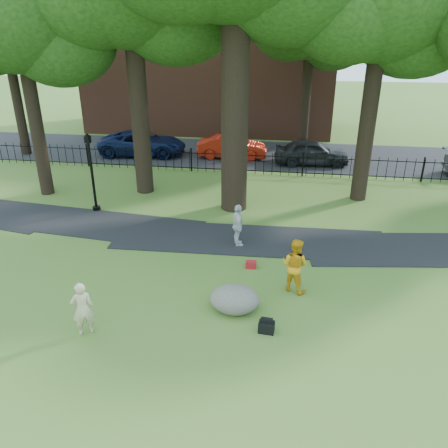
% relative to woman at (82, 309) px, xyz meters
% --- Properties ---
extents(ground, '(120.00, 120.00, 0.00)m').
position_rel_woman_xyz_m(ground, '(2.63, 2.11, -0.74)').
color(ground, '#467027').
rests_on(ground, ground).
extents(footpath, '(36.07, 3.85, 0.03)m').
position_rel_woman_xyz_m(footpath, '(3.63, 6.01, -0.74)').
color(footpath, black).
rests_on(footpath, ground).
extents(street, '(80.00, 7.00, 0.02)m').
position_rel_woman_xyz_m(street, '(2.63, 18.11, -0.74)').
color(street, black).
rests_on(street, ground).
extents(iron_fence, '(44.00, 0.04, 1.20)m').
position_rel_woman_xyz_m(iron_fence, '(2.63, 14.11, -0.14)').
color(iron_fence, black).
rests_on(iron_fence, ground).
extents(brick_building, '(18.00, 8.00, 12.00)m').
position_rel_woman_xyz_m(brick_building, '(-1.37, 26.11, 5.26)').
color(brick_building, brown).
rests_on(brick_building, ground).
extents(tree_row, '(26.82, 7.96, 12.42)m').
position_rel_woman_xyz_m(tree_row, '(3.14, 10.51, 7.41)').
color(tree_row, black).
rests_on(tree_row, ground).
extents(woman, '(0.65, 0.60, 1.48)m').
position_rel_woman_xyz_m(woman, '(0.00, 0.00, 0.00)').
color(woman, '#C7B688').
rests_on(woman, ground).
extents(man, '(1.01, 0.93, 1.68)m').
position_rel_woman_xyz_m(man, '(5.25, 2.86, 0.10)').
color(man, orange).
rests_on(man, ground).
extents(pedestrian, '(0.66, 0.99, 1.57)m').
position_rel_woman_xyz_m(pedestrian, '(3.24, 5.53, 0.04)').
color(pedestrian, silver).
rests_on(pedestrian, ground).
extents(boulder, '(1.62, 1.41, 0.80)m').
position_rel_woman_xyz_m(boulder, '(3.64, 1.58, -0.34)').
color(boulder, '#696358').
rests_on(boulder, ground).
extents(lamppost, '(0.33, 0.33, 3.35)m').
position_rel_woman_xyz_m(lamppost, '(-3.18, 7.91, 0.90)').
color(lamppost, black).
rests_on(lamppost, ground).
extents(backpack, '(0.43, 0.29, 0.30)m').
position_rel_woman_xyz_m(backpack, '(4.59, 0.74, -0.59)').
color(backpack, black).
rests_on(backpack, ground).
extents(red_bag, '(0.35, 0.22, 0.23)m').
position_rel_woman_xyz_m(red_bag, '(3.88, 3.98, -0.62)').
color(red_bag, maroon).
rests_on(red_bag, ground).
extents(red_sedan, '(4.17, 1.58, 1.36)m').
position_rel_woman_xyz_m(red_sedan, '(1.46, 17.14, -0.06)').
color(red_sedan, '#A71C0C').
rests_on(red_sedan, ground).
extents(navy_van, '(5.45, 2.90, 1.46)m').
position_rel_woman_xyz_m(navy_van, '(-4.09, 16.97, -0.01)').
color(navy_van, '#0B1637').
rests_on(navy_van, ground).
extents(grey_car, '(4.34, 2.06, 1.43)m').
position_rel_woman_xyz_m(grey_car, '(6.15, 16.43, -0.02)').
color(grey_car, black).
rests_on(grey_car, ground).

